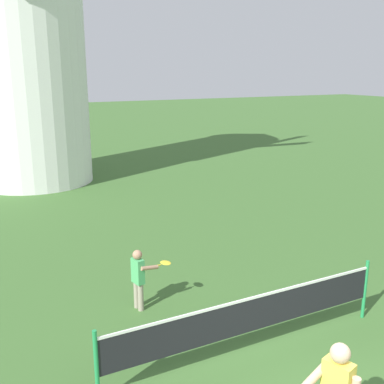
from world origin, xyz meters
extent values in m
cylinder|color=white|center=(-1.15, 15.32, 6.32)|extent=(4.34, 4.34, 12.64)
cylinder|color=#238E4C|center=(-2.55, 1.79, 0.55)|extent=(0.06, 0.06, 1.10)
cylinder|color=#238E4C|center=(2.32, 1.79, 0.55)|extent=(0.06, 0.06, 1.10)
cube|color=black|center=(-0.11, 1.79, 0.68)|extent=(4.83, 0.01, 0.55)
cube|color=white|center=(-0.11, 1.79, 0.97)|extent=(4.83, 0.02, 0.04)
sphere|color=#DBB28E|center=(-0.41, -0.30, 1.37)|extent=(0.22, 0.22, 0.22)
cylinder|color=#DBB28E|center=(-0.65, -0.17, 1.05)|extent=(0.46, 0.22, 0.17)
cylinder|color=#9E937F|center=(-1.18, 4.00, 0.27)|extent=(0.11, 0.11, 0.53)
cylinder|color=#9E937F|center=(-1.15, 3.86, 0.27)|extent=(0.11, 0.11, 0.53)
cube|color=#4CB266|center=(-1.16, 3.93, 0.77)|extent=(0.19, 0.28, 0.47)
sphere|color=tan|center=(-1.16, 3.93, 1.09)|extent=(0.18, 0.18, 0.18)
cylinder|color=tan|center=(-1.20, 4.09, 0.75)|extent=(0.08, 0.08, 0.35)
cylinder|color=tan|center=(-0.98, 3.81, 0.84)|extent=(0.37, 0.15, 0.14)
cylinder|color=yellow|center=(-0.84, 3.84, 0.84)|extent=(0.22, 0.07, 0.04)
ellipsoid|color=yellow|center=(-0.62, 3.89, 0.84)|extent=(0.22, 0.27, 0.03)
cube|color=silver|center=(-1.05, 26.48, 0.65)|extent=(4.32, 2.16, 0.70)
cube|color=#2D333D|center=(-1.05, 26.48, 1.28)|extent=(2.48, 1.75, 0.56)
cylinder|color=black|center=(0.26, 27.49, 0.30)|extent=(0.62, 0.25, 0.60)
cylinder|color=black|center=(0.45, 25.80, 0.30)|extent=(0.62, 0.25, 0.60)
camera|label=1|loc=(-3.83, -3.44, 4.34)|focal=43.08mm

